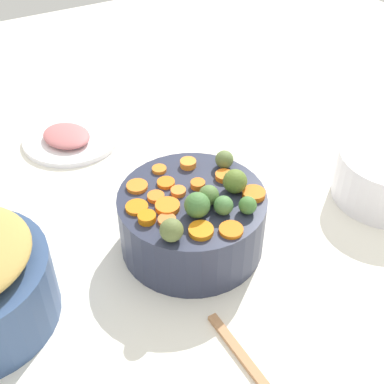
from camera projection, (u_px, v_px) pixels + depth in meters
The scene contains 26 objects.
tabletop at pixel (183, 254), 0.90m from camera, with size 2.40×2.40×0.02m, color white.
serving_bowl_carrots at pixel (192, 221), 0.87m from camera, with size 0.25×0.25×0.11m, color #2B3046.
carrot_slice_0 at pixel (137, 186), 0.85m from camera, with size 0.04×0.04×0.01m, color orange.
carrot_slice_1 at pixel (156, 197), 0.83m from camera, with size 0.03×0.03×0.01m, color orange.
carrot_slice_2 at pixel (254, 194), 0.84m from camera, with size 0.04×0.04×0.01m, color orange.
carrot_slice_3 at pixel (159, 169), 0.89m from camera, with size 0.03×0.03×0.01m, color orange.
carrot_slice_4 at pixel (188, 163), 0.90m from camera, with size 0.03×0.03×0.01m, color orange.
carrot_slice_5 at pixel (164, 184), 0.86m from camera, with size 0.03×0.03×0.01m, color orange.
carrot_slice_6 at pixel (167, 206), 0.81m from camera, with size 0.04×0.04×0.01m, color orange.
carrot_slice_7 at pixel (198, 184), 0.85m from camera, with size 0.02×0.02×0.01m, color orange.
carrot_slice_8 at pixel (201, 231), 0.77m from camera, with size 0.04×0.04×0.01m, color orange.
carrot_slice_9 at pixel (137, 207), 0.81m from camera, with size 0.04×0.04×0.01m, color orange.
carrot_slice_10 at pixel (224, 176), 0.87m from camera, with size 0.03×0.03×0.01m, color orange.
carrot_slice_11 at pixel (167, 220), 0.79m from camera, with size 0.03×0.03×0.01m, color orange.
carrot_slice_12 at pixel (178, 191), 0.84m from camera, with size 0.03×0.03×0.01m, color orange.
carrot_slice_13 at pixel (147, 218), 0.79m from camera, with size 0.03×0.03×0.01m, color orange.
carrot_slice_14 at pixel (231, 230), 0.77m from camera, with size 0.04×0.04×0.01m, color orange.
brussels_sprout_0 at pixel (223, 205), 0.80m from camera, with size 0.03×0.03×0.03m, color #497B40.
brussels_sprout_1 at pixel (248, 205), 0.80m from camera, with size 0.03×0.03×0.03m, color #427534.
brussels_sprout_2 at pixel (235, 181), 0.84m from camera, with size 0.04×0.04×0.04m, color #58712C.
brussels_sprout_3 at pixel (224, 159), 0.89m from camera, with size 0.03×0.03×0.03m, color #5F733E.
brussels_sprout_4 at pixel (171, 230), 0.75m from camera, with size 0.04×0.04×0.04m, color #5E6D39.
brussels_sprout_5 at pixel (197, 205), 0.79m from camera, with size 0.04×0.04×0.04m, color #437338.
brussels_sprout_6 at pixel (209, 195), 0.81m from camera, with size 0.03×0.03×0.03m, color #51743A.
ham_plate at pixel (72, 137), 1.15m from camera, with size 0.22×0.22×0.01m, color white.
ham_slice_main at pixel (66, 136), 1.13m from camera, with size 0.11×0.09×0.02m, color #BC6769.
Camera 1 is at (-0.55, 0.29, 0.67)m, focal length 47.99 mm.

